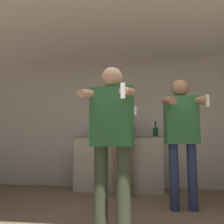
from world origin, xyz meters
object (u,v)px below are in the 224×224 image
at_px(bottle_red_label, 156,132).
at_px(person_spectator_back, 123,138).
at_px(bottle_brown_liquor, 137,129).
at_px(bottle_green_wine, 96,132).
at_px(person_man_side, 182,129).
at_px(person_woman_foreground, 112,134).

distance_m(bottle_red_label, person_spectator_back, 0.72).
distance_m(bottle_brown_liquor, bottle_green_wine, 0.76).
bearing_deg(bottle_green_wine, person_man_side, -41.24).
relative_size(bottle_brown_liquor, person_man_side, 0.19).
bearing_deg(bottle_green_wine, person_woman_foreground, -74.09).
height_order(bottle_green_wine, person_man_side, person_man_side).
distance_m(bottle_brown_liquor, person_spectator_back, 0.51).
distance_m(bottle_brown_liquor, person_woman_foreground, 2.05).
distance_m(person_man_side, person_spectator_back, 1.17).
bearing_deg(person_spectator_back, bottle_red_label, 38.03).
distance_m(bottle_green_wine, bottle_red_label, 1.10).
bearing_deg(bottle_brown_liquor, bottle_green_wine, -180.00).
relative_size(person_woman_foreground, person_spectator_back, 0.99).
height_order(bottle_green_wine, bottle_red_label, bottle_red_label).
bearing_deg(person_man_side, bottle_green_wine, 138.76).
bearing_deg(person_man_side, bottle_brown_liquor, 117.58).
height_order(person_woman_foreground, person_man_side, person_man_side).
distance_m(bottle_red_label, person_woman_foreground, 2.10).
distance_m(person_woman_foreground, person_spectator_back, 1.60).
xyz_separation_m(bottle_brown_liquor, person_man_side, (0.64, -1.22, -0.06)).
bearing_deg(person_woman_foreground, bottle_brown_liquor, 85.04).
height_order(bottle_brown_liquor, bottle_red_label, bottle_brown_liquor).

